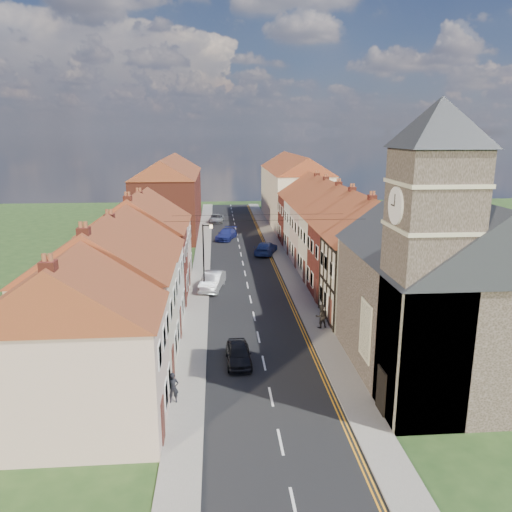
% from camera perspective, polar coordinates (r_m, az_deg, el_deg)
% --- Properties ---
extents(ground, '(160.00, 160.00, 0.00)m').
position_cam_1_polar(ground, '(25.85, 2.23, -17.99)').
color(ground, '#395524').
rests_on(ground, ground).
extents(road, '(7.00, 90.00, 0.02)m').
position_cam_1_polar(road, '(53.62, -1.51, -0.83)').
color(road, black).
rests_on(road, ground).
extents(pavement_left, '(1.80, 90.00, 0.12)m').
position_cam_1_polar(pavement_left, '(53.57, -6.22, -0.87)').
color(pavement_left, '#A9A19A').
rests_on(pavement_left, ground).
extents(pavement_right, '(1.80, 90.00, 0.12)m').
position_cam_1_polar(pavement_right, '(54.01, 3.15, -0.69)').
color(pavement_right, '#A9A19A').
rests_on(pavement_right, ground).
extents(church, '(11.25, 14.25, 15.20)m').
position_cam_1_polar(church, '(28.91, 20.30, -2.58)').
color(church, '#332B23').
rests_on(church, ground).
extents(cottage_r_tudor, '(8.30, 5.20, 9.00)m').
position_cam_1_polar(cottage_r_tudor, '(37.63, 14.13, -0.65)').
color(cottage_r_tudor, beige).
rests_on(cottage_r_tudor, ground).
extents(cottage_r_white_near, '(8.30, 6.00, 9.00)m').
position_cam_1_polar(cottage_r_white_near, '(42.64, 11.91, 1.18)').
color(cottage_r_white_near, maroon).
rests_on(cottage_r_white_near, ground).
extents(cottage_r_cream_mid, '(8.30, 5.20, 9.00)m').
position_cam_1_polar(cottage_r_cream_mid, '(47.73, 10.11, 2.61)').
color(cottage_r_cream_mid, beige).
rests_on(cottage_r_cream_mid, ground).
extents(cottage_r_pink, '(8.30, 6.00, 9.00)m').
position_cam_1_polar(cottage_r_pink, '(52.88, 8.66, 3.76)').
color(cottage_r_pink, '#B7A091').
rests_on(cottage_r_pink, ground).
extents(cottage_r_white_far, '(8.30, 5.20, 9.00)m').
position_cam_1_polar(cottage_r_white_far, '(58.08, 7.46, 4.71)').
color(cottage_r_white_far, beige).
rests_on(cottage_r_white_far, ground).
extents(cottage_r_cream_far, '(8.30, 6.00, 9.00)m').
position_cam_1_polar(cottage_r_cream_far, '(63.31, 6.46, 5.49)').
color(cottage_r_cream_far, maroon).
rests_on(cottage_r_cream_far, ground).
extents(cottage_l_brick_near, '(8.30, 5.70, 8.80)m').
position_cam_1_polar(cottage_l_brick_near, '(24.36, -20.19, -9.39)').
color(cottage_l_brick_near, '#B7A091').
rests_on(cottage_l_brick_near, ground).
extents(cottage_l_cream, '(8.30, 6.30, 9.10)m').
position_cam_1_polar(cottage_l_cream, '(29.57, -17.28, -4.73)').
color(cottage_l_cream, beige).
rests_on(cottage_l_cream, ground).
extents(cottage_l_white, '(8.30, 6.90, 8.80)m').
position_cam_1_polar(cottage_l_white, '(35.61, -15.08, -1.70)').
color(cottage_l_white, beige).
rests_on(cottage_l_white, ground).
extents(cottage_l_brick_mid, '(8.30, 5.70, 9.10)m').
position_cam_1_polar(cottage_l_brick_mid, '(41.40, -13.61, 0.78)').
color(cottage_l_brick_mid, maroon).
rests_on(cottage_l_brick_mid, ground).
extents(cottage_l_pink, '(8.30, 6.30, 8.80)m').
position_cam_1_polar(cottage_l_pink, '(47.03, -12.53, 2.20)').
color(cottage_l_pink, '#B7A091').
rests_on(cottage_l_pink, ground).
extents(block_right_far, '(8.30, 24.20, 10.50)m').
position_cam_1_polar(block_right_far, '(78.16, 4.35, 7.74)').
color(block_right_far, beige).
rests_on(block_right_far, ground).
extents(block_left_far, '(8.30, 24.20, 10.50)m').
position_cam_1_polar(block_left_far, '(72.57, -9.81, 7.10)').
color(block_left_far, maroon).
rests_on(block_left_far, ground).
extents(lamppost, '(0.88, 0.15, 6.00)m').
position_cam_1_polar(lamppost, '(43.01, -5.91, 0.23)').
color(lamppost, black).
rests_on(lamppost, pavement_left).
extents(car_near, '(1.58, 3.73, 1.26)m').
position_cam_1_polar(car_near, '(30.83, -2.02, -11.09)').
color(car_near, black).
rests_on(car_near, ground).
extents(car_mid, '(2.56, 4.93, 1.55)m').
position_cam_1_polar(car_mid, '(44.77, -5.01, -2.86)').
color(car_mid, silver).
rests_on(car_mid, ground).
extents(car_far, '(3.34, 5.20, 1.40)m').
position_cam_1_polar(car_far, '(65.55, -3.41, 2.49)').
color(car_far, navy).
rests_on(car_far, ground).
extents(car_distant, '(2.47, 4.74, 1.27)m').
position_cam_1_polar(car_distant, '(78.38, -4.52, 4.31)').
color(car_distant, '#A2A6AA').
rests_on(car_distant, ground).
extents(pedestrian_left, '(0.60, 0.40, 1.59)m').
position_cam_1_polar(pedestrian_left, '(26.83, -9.45, -14.64)').
color(pedestrian_left, black).
rests_on(pedestrian_left, pavement_left).
extents(pedestrian_right, '(0.97, 0.85, 1.70)m').
position_cam_1_polar(pedestrian_right, '(36.00, 7.43, -6.84)').
color(pedestrian_right, black).
rests_on(pedestrian_right, pavement_right).
extents(car_far_b, '(3.41, 5.27, 1.42)m').
position_cam_1_polar(car_far_b, '(57.54, 1.14, 0.91)').
color(car_far_b, navy).
rests_on(car_far_b, ground).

